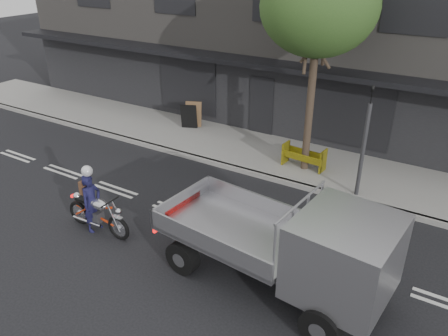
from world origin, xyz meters
TOP-DOWN VIEW (x-y plane):
  - ground at (0.00, 0.00)m, footprint 80.00×80.00m
  - sidewalk at (0.00, 4.70)m, footprint 32.00×3.20m
  - kerb at (0.00, 3.10)m, footprint 32.00×0.20m
  - building_main at (0.00, 11.30)m, footprint 26.00×10.00m
  - street_tree at (2.20, 4.20)m, footprint 3.40×3.40m
  - traffic_light_pole at (4.20, 3.35)m, footprint 0.12×0.12m
  - motorcycle at (-1.20, -1.85)m, footprint 2.13×0.62m
  - rider at (-1.35, -1.85)m, footprint 0.39×0.59m
  - flatbed_ute at (4.69, -1.42)m, footprint 5.30×2.58m
  - construction_barrier at (2.14, 4.03)m, footprint 1.47×0.70m
  - sandwich_board at (-3.19, 5.16)m, footprint 0.78×0.66m

SIDE VIEW (x-z plane):
  - ground at x=0.00m, z-range 0.00..0.00m
  - sidewalk at x=0.00m, z-range 0.00..0.15m
  - kerb at x=0.00m, z-range 0.00..0.15m
  - construction_barrier at x=2.14m, z-range 0.15..0.95m
  - motorcycle at x=-1.20m, z-range 0.02..1.11m
  - sandwich_board at x=-3.19m, z-range 0.15..1.19m
  - rider at x=-1.35m, z-range 0.00..1.62m
  - flatbed_ute at x=4.69m, z-range 0.17..2.54m
  - traffic_light_pole at x=4.20m, z-range -0.10..3.40m
  - building_main at x=0.00m, z-range 0.00..8.00m
  - street_tree at x=2.20m, z-range 1.90..8.65m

